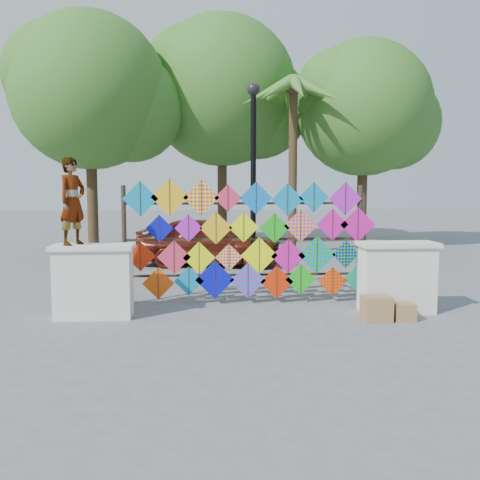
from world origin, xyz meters
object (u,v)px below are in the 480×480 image
(kite_rack, at_px, (249,241))
(vendor_woman, at_px, (72,201))
(lamppost, at_px, (253,167))
(sedan, at_px, (210,241))

(kite_rack, bearing_deg, vendor_woman, -163.44)
(kite_rack, relative_size, lamppost, 1.10)
(vendor_woman, distance_m, lamppost, 4.04)
(kite_rack, xyz_separation_m, lamppost, (0.20, 1.27, 1.47))
(vendor_woman, distance_m, sedan, 6.53)
(sedan, height_order, lamppost, lamppost)
(sedan, bearing_deg, lamppost, -156.33)
(kite_rack, height_order, sedan, kite_rack)
(kite_rack, height_order, vendor_woman, vendor_woman)
(kite_rack, relative_size, vendor_woman, 3.29)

